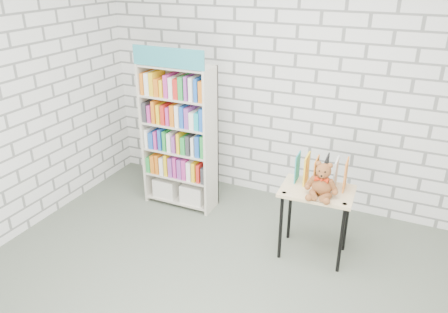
% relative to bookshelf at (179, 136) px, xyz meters
% --- Properties ---
extents(ground, '(4.50, 4.50, 0.00)m').
position_rel_bookshelf_xyz_m(ground, '(1.06, -1.36, -0.82)').
color(ground, '#545C4E').
rests_on(ground, ground).
extents(room_shell, '(4.52, 4.02, 2.81)m').
position_rel_bookshelf_xyz_m(room_shell, '(1.06, -1.36, 0.96)').
color(room_shell, silver).
rests_on(room_shell, ground).
extents(bookshelf, '(0.80, 0.31, 1.80)m').
position_rel_bookshelf_xyz_m(bookshelf, '(0.00, 0.00, 0.00)').
color(bookshelf, beige).
rests_on(bookshelf, ground).
extents(display_table, '(0.66, 0.48, 0.69)m').
position_rel_bookshelf_xyz_m(display_table, '(1.61, -0.34, -0.23)').
color(display_table, tan).
rests_on(display_table, ground).
extents(table_books, '(0.46, 0.22, 0.27)m').
position_rel_bookshelf_xyz_m(table_books, '(1.61, -0.23, 0.01)').
color(table_books, teal).
rests_on(table_books, display_table).
extents(teddy_bear, '(0.29, 0.27, 0.31)m').
position_rel_bookshelf_xyz_m(teddy_bear, '(1.67, -0.43, -0.00)').
color(teddy_bear, brown).
rests_on(teddy_bear, display_table).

